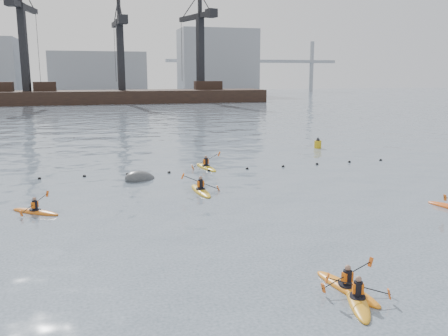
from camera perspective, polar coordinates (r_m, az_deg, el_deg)
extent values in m
plane|color=#3C4C57|center=(15.39, 15.02, -16.98)|extent=(400.00, 400.00, 0.00)
sphere|color=black|center=(35.28, -21.32, -1.20)|extent=(0.24, 0.24, 0.24)
sphere|color=black|center=(35.05, -16.45, -0.97)|extent=(0.24, 0.24, 0.24)
sphere|color=black|center=(34.97, -11.54, -0.75)|extent=(0.24, 0.24, 0.24)
sphere|color=black|center=(35.12, -6.63, -0.55)|extent=(0.24, 0.24, 0.24)
sphere|color=black|center=(35.56, -1.82, -0.33)|extent=(0.24, 0.24, 0.24)
sphere|color=black|center=(36.33, 2.79, -0.09)|extent=(0.24, 0.24, 0.24)
sphere|color=black|center=(37.44, 7.12, 0.18)|extent=(0.24, 0.24, 0.24)
sphere|color=black|center=(38.82, 11.13, 0.45)|extent=(0.24, 0.24, 0.24)
sphere|color=black|center=(40.37, 14.84, 0.69)|extent=(0.24, 0.24, 0.24)
sphere|color=black|center=(42.01, 18.33, 0.90)|extent=(0.24, 0.24, 0.24)
cube|color=black|center=(121.95, -12.12, 8.06)|extent=(72.00, 12.00, 4.50)
cube|color=black|center=(122.10, -20.75, 9.17)|extent=(5.00, 3.00, 2.20)
cube|color=black|center=(125.06, -1.92, 9.92)|extent=(7.00, 3.00, 2.20)
cube|color=black|center=(122.63, -22.95, 13.19)|extent=(1.85, 1.85, 20.00)
cube|color=black|center=(126.00, -22.92, 17.42)|extent=(4.31, 17.93, 1.20)
cube|color=black|center=(117.47, -24.27, 17.83)|extent=(2.62, 2.94, 2.00)
cube|color=black|center=(121.87, -12.33, 13.11)|extent=(1.73, 1.73, 17.00)
cube|color=black|center=(124.63, -12.65, 16.70)|extent=(2.50, 15.05, 1.20)
cube|color=black|center=(117.25, -12.12, 17.08)|extent=(2.42, 2.78, 2.00)
cube|color=black|center=(122.76, -12.56, 18.25)|extent=(0.87, 0.87, 5.00)
cube|color=black|center=(124.69, -2.87, 13.76)|extent=(1.96, 1.96, 19.00)
cube|color=black|center=(127.64, -3.47, 17.71)|extent=(5.56, 16.73, 1.20)
cube|color=black|center=(120.19, -1.53, 18.13)|extent=(2.80, 3.08, 2.00)
cube|color=black|center=(125.78, -2.93, 19.23)|extent=(0.98, 0.98, 5.00)
cube|color=gray|center=(161.59, -14.89, 10.85)|extent=(30.00, 14.00, 14.00)
cube|color=gray|center=(167.03, -0.78, 12.60)|extent=(26.00, 14.00, 22.00)
cube|color=gray|center=(191.98, 3.60, 12.71)|extent=(70.00, 2.00, 1.20)
cylinder|color=gray|center=(185.36, -3.90, 12.14)|extent=(1.60, 1.60, 20.00)
cylinder|color=gray|center=(201.43, 10.49, 11.91)|extent=(1.60, 1.60, 20.00)
ellipsoid|color=orange|center=(17.07, 14.55, -13.86)|extent=(1.22, 3.21, 0.31)
cylinder|color=black|center=(17.02, 14.57, -13.47)|extent=(0.69, 0.69, 0.06)
cylinder|color=black|center=(16.91, 14.62, -12.62)|extent=(0.30, 0.30, 0.51)
cube|color=#E45E0C|center=(16.90, 14.62, -12.56)|extent=(0.39, 0.28, 0.33)
sphere|color=#8C6651|center=(16.77, 14.68, -11.54)|extent=(0.21, 0.21, 0.21)
cylinder|color=black|center=(16.87, 14.63, -12.31)|extent=(2.06, 0.44, 0.61)
cube|color=#D85914|center=(16.38, 11.85, -13.95)|extent=(0.16, 0.16, 0.34)
cube|color=#D85914|center=(17.40, 17.22, -10.75)|extent=(0.16, 0.16, 0.34)
ellipsoid|color=orange|center=(16.38, 15.74, -15.05)|extent=(1.68, 3.08, 0.31)
cylinder|color=black|center=(16.33, 15.76, -14.66)|extent=(0.74, 0.74, 0.06)
cylinder|color=black|center=(16.21, 15.82, -13.80)|extent=(0.29, 0.29, 0.50)
cube|color=#E45E0C|center=(16.21, 15.82, -13.74)|extent=(0.40, 0.32, 0.33)
sphere|color=#8C6651|center=(16.08, 15.88, -12.72)|extent=(0.20, 0.20, 0.20)
cylinder|color=black|center=(16.17, 15.84, -13.49)|extent=(1.93, 0.78, 0.52)
cube|color=#D85914|center=(15.94, 12.33, -12.81)|extent=(0.16, 0.17, 0.33)
cube|color=#D85914|center=(16.47, 19.25, -14.11)|extent=(0.16, 0.17, 0.33)
ellipsoid|color=#C96012|center=(26.92, -21.75, -4.95)|extent=(2.77, 2.31, 0.30)
cylinder|color=black|center=(26.88, -21.77, -4.69)|extent=(0.79, 0.79, 0.06)
cylinder|color=black|center=(26.82, -21.81, -4.15)|extent=(0.28, 0.28, 0.49)
cube|color=#E45E0C|center=(26.81, -21.81, -4.11)|extent=(0.37, 0.40, 0.32)
sphere|color=#8C6651|center=(26.73, -21.86, -3.47)|extent=(0.20, 0.20, 0.20)
cylinder|color=black|center=(26.79, -21.82, -3.96)|extent=(1.23, 1.61, 0.65)
cube|color=#D85914|center=(26.21, -23.22, -5.04)|extent=(0.19, 0.19, 0.32)
cube|color=#D85914|center=(27.40, -20.49, -2.92)|extent=(0.19, 0.19, 0.32)
ellipsoid|color=gold|center=(29.39, -2.82, -2.80)|extent=(0.93, 3.57, 0.35)
cylinder|color=black|center=(29.35, -2.82, -2.52)|extent=(0.70, 0.70, 0.07)
cylinder|color=black|center=(29.28, -2.83, -1.94)|extent=(0.33, 0.33, 0.57)
cube|color=#E45E0C|center=(29.28, -2.83, -1.89)|extent=(0.41, 0.27, 0.38)
sphere|color=#8C6651|center=(29.20, -2.83, -1.20)|extent=(0.23, 0.23, 0.23)
cylinder|color=black|center=(29.26, -2.83, -1.72)|extent=(2.23, 0.18, 1.05)
cube|color=#D85914|center=(28.87, -4.99, -0.98)|extent=(0.22, 0.17, 0.36)
cube|color=#D85914|center=(29.69, -0.73, -2.45)|extent=(0.22, 0.17, 0.36)
cube|color=#D85914|center=(27.53, 25.05, -3.25)|extent=(0.16, 0.17, 0.34)
ellipsoid|color=gold|center=(36.73, -2.18, 0.07)|extent=(1.30, 3.59, 0.35)
cylinder|color=black|center=(36.71, -2.18, 0.28)|extent=(0.76, 0.76, 0.07)
cylinder|color=black|center=(36.65, -2.19, 0.76)|extent=(0.33, 0.33, 0.57)
cube|color=#E45E0C|center=(36.64, -2.19, 0.79)|extent=(0.43, 0.31, 0.37)
sphere|color=#8C6651|center=(36.58, -2.19, 1.35)|extent=(0.23, 0.23, 0.23)
cylinder|color=black|center=(36.63, -2.19, 0.93)|extent=(2.22, 0.42, 0.96)
cube|color=#D85914|center=(36.29, -3.81, 0.12)|extent=(0.22, 0.18, 0.37)
cube|color=#D85914|center=(37.00, -0.60, 1.71)|extent=(0.22, 0.18, 0.37)
ellipsoid|color=#393B3E|center=(33.25, -10.03, -1.37)|extent=(2.99, 2.60, 1.69)
cylinder|color=#C78E13|center=(47.44, 11.21, 2.72)|extent=(0.69, 0.69, 0.89)
cone|color=black|center=(47.35, 11.24, 3.48)|extent=(0.43, 0.43, 0.34)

